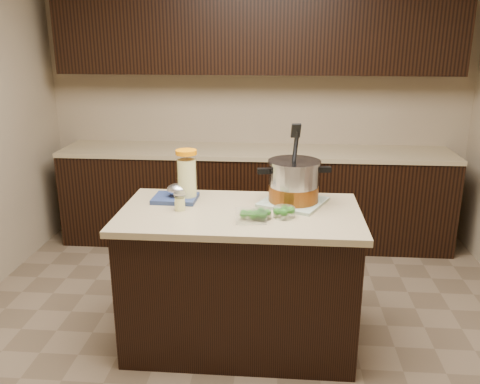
# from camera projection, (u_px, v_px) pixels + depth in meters

# --- Properties ---
(ground_plane) EXTENTS (4.00, 4.00, 0.00)m
(ground_plane) POSITION_uv_depth(u_px,v_px,m) (240.00, 339.00, 3.34)
(ground_plane) COLOR brown
(ground_plane) RESTS_ON ground
(room_shell) EXTENTS (4.04, 4.04, 2.72)m
(room_shell) POSITION_uv_depth(u_px,v_px,m) (240.00, 73.00, 2.83)
(room_shell) COLOR tan
(room_shell) RESTS_ON ground
(back_cabinets) EXTENTS (3.60, 0.63, 2.33)m
(back_cabinets) POSITION_uv_depth(u_px,v_px,m) (256.00, 144.00, 4.72)
(back_cabinets) COLOR black
(back_cabinets) RESTS_ON ground
(island) EXTENTS (1.46, 0.81, 0.90)m
(island) POSITION_uv_depth(u_px,v_px,m) (240.00, 278.00, 3.21)
(island) COLOR black
(island) RESTS_ON ground
(dish_towel) EXTENTS (0.48, 0.48, 0.02)m
(dish_towel) POSITION_uv_depth(u_px,v_px,m) (293.00, 202.00, 3.20)
(dish_towel) COLOR #547D5C
(dish_towel) RESTS_ON island
(stock_pot) EXTENTS (0.46, 0.38, 0.47)m
(stock_pot) POSITION_uv_depth(u_px,v_px,m) (294.00, 184.00, 3.17)
(stock_pot) COLOR #B7B7BC
(stock_pot) RESTS_ON dish_towel
(lemonade_pitcher) EXTENTS (0.18, 0.18, 0.32)m
(lemonade_pitcher) POSITION_uv_depth(u_px,v_px,m) (187.00, 177.00, 3.23)
(lemonade_pitcher) COLOR #F1F193
(lemonade_pitcher) RESTS_ON island
(mason_jar) EXTENTS (0.10, 0.10, 0.12)m
(mason_jar) POSITION_uv_depth(u_px,v_px,m) (180.00, 202.00, 3.07)
(mason_jar) COLOR #F1F193
(mason_jar) RESTS_ON island
(broccoli_tub_left) EXTENTS (0.13, 0.13, 0.05)m
(broccoli_tub_left) POSITION_uv_depth(u_px,v_px,m) (262.00, 215.00, 2.94)
(broccoli_tub_left) COLOR silver
(broccoli_tub_left) RESTS_ON island
(broccoli_tub_right) EXTENTS (0.16, 0.16, 0.06)m
(broccoli_tub_right) POSITION_uv_depth(u_px,v_px,m) (284.00, 213.00, 2.96)
(broccoli_tub_right) COLOR silver
(broccoli_tub_right) RESTS_ON island
(broccoli_tub_rect) EXTENTS (0.19, 0.15, 0.06)m
(broccoli_tub_rect) POSITION_uv_depth(u_px,v_px,m) (251.00, 216.00, 2.90)
(broccoli_tub_rect) COLOR silver
(broccoli_tub_rect) RESTS_ON island
(blue_tray) EXTENTS (0.28, 0.23, 0.10)m
(blue_tray) POSITION_uv_depth(u_px,v_px,m) (176.00, 195.00, 3.26)
(blue_tray) COLOR navy
(blue_tray) RESTS_ON island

